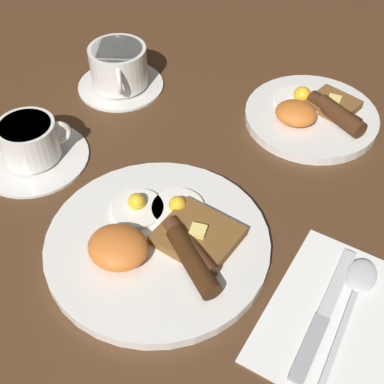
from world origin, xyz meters
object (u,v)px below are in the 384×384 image
object	(u,v)px
knife	(322,319)
spoon	(357,287)
breakfast_plate_near	(159,243)
teacup_near	(31,146)
breakfast_plate_far	(313,114)
teacup_far	(119,70)

from	to	relation	value
knife	spoon	size ratio (longest dim) A/B	1.05
spoon	breakfast_plate_near	bearing A→B (deg)	102.75
teacup_near	knife	world-z (taller)	teacup_near
teacup_near	knife	distance (m)	0.48
breakfast_plate_far	teacup_near	xyz separation A→B (m)	(-0.35, -0.27, 0.01)
teacup_near	breakfast_plate_near	bearing A→B (deg)	-15.04
knife	breakfast_plate_far	bearing A→B (deg)	21.60
spoon	teacup_near	bearing A→B (deg)	89.37
teacup_far	spoon	world-z (taller)	teacup_far
breakfast_plate_far	knife	size ratio (longest dim) A/B	1.10
breakfast_plate_near	breakfast_plate_far	distance (m)	0.35
breakfast_plate_far	teacup_far	world-z (taller)	teacup_far
teacup_near	knife	xyz separation A→B (m)	(0.47, -0.08, -0.02)
breakfast_plate_near	knife	world-z (taller)	breakfast_plate_near
knife	spoon	distance (m)	0.07
teacup_far	spoon	size ratio (longest dim) A/B	0.80
teacup_near	teacup_far	bearing A→B (deg)	84.48
breakfast_plate_near	teacup_far	size ratio (longest dim) A/B	1.95
breakfast_plate_near	breakfast_plate_far	size ratio (longest dim) A/B	1.35
breakfast_plate_far	teacup_near	world-z (taller)	teacup_near
breakfast_plate_near	knife	bearing A→B (deg)	-2.91
teacup_far	teacup_near	bearing A→B (deg)	-95.52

